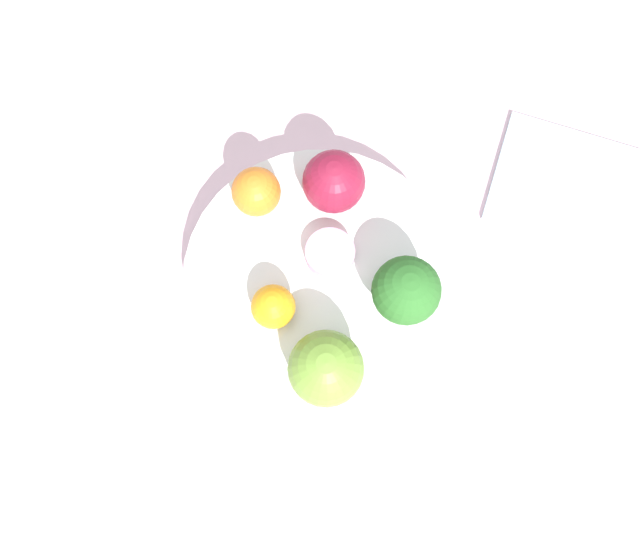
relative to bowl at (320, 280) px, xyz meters
name	(u,v)px	position (x,y,z in m)	size (l,w,h in m)	color
ground_plane	(320,290)	(0.00, 0.00, -0.04)	(6.00, 6.00, 0.00)	gray
table_surface	(320,288)	(0.00, 0.00, -0.03)	(1.20, 1.20, 0.02)	silver
bowl	(320,280)	(0.00, 0.00, 0.00)	(0.25, 0.25, 0.04)	white
broccoli	(406,291)	(0.07, 0.01, 0.06)	(0.06, 0.06, 0.07)	#8CB76B
apple_red	(326,368)	(0.05, -0.08, 0.05)	(0.06, 0.06, 0.06)	olive
apple_green	(334,182)	(-0.03, 0.07, 0.05)	(0.06, 0.06, 0.06)	maroon
orange_front	(273,307)	(-0.02, -0.05, 0.04)	(0.04, 0.04, 0.04)	orange
orange_back	(256,192)	(-0.08, 0.03, 0.04)	(0.04, 0.04, 0.04)	orange
small_cup	(329,253)	(0.00, 0.02, 0.03)	(0.04, 0.04, 0.02)	#EA9EC6
napkin	(568,186)	(0.17, 0.21, -0.02)	(0.16, 0.14, 0.01)	silver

